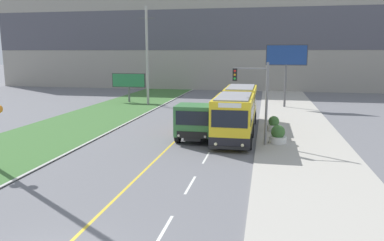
{
  "coord_description": "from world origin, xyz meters",
  "views": [
    {
      "loc": [
        6.03,
        -8.32,
        6.05
      ],
      "look_at": [
        1.1,
        16.49,
        1.4
      ],
      "focal_mm": 35.0,
      "sensor_mm": 36.0,
      "label": 1
    }
  ],
  "objects_px": {
    "dump_truck": "(197,122)",
    "planter_round_second": "(274,124)",
    "planter_round_near": "(278,135)",
    "billboard_large": "(286,59)",
    "city_bus": "(237,111)",
    "traffic_light_mast": "(256,93)",
    "billboard_small": "(129,81)",
    "utility_pole_far": "(147,56)"
  },
  "relations": [
    {
      "from": "city_bus",
      "to": "planter_round_second",
      "type": "xyz_separation_m",
      "value": [
        2.74,
        0.81,
        -1.05
      ]
    },
    {
      "from": "dump_truck",
      "to": "planter_round_near",
      "type": "distance_m",
      "value": 5.52
    },
    {
      "from": "dump_truck",
      "to": "planter_round_second",
      "type": "bearing_deg",
      "value": 35.5
    },
    {
      "from": "traffic_light_mast",
      "to": "billboard_small",
      "type": "height_order",
      "value": "traffic_light_mast"
    },
    {
      "from": "dump_truck",
      "to": "planter_round_second",
      "type": "height_order",
      "value": "dump_truck"
    },
    {
      "from": "utility_pole_far",
      "to": "traffic_light_mast",
      "type": "bearing_deg",
      "value": -53.31
    },
    {
      "from": "utility_pole_far",
      "to": "planter_round_second",
      "type": "relative_size",
      "value": 9.64
    },
    {
      "from": "dump_truck",
      "to": "billboard_small",
      "type": "distance_m",
      "value": 21.49
    },
    {
      "from": "planter_round_second",
      "to": "planter_round_near",
      "type": "bearing_deg",
      "value": -86.85
    },
    {
      "from": "city_bus",
      "to": "dump_truck",
      "type": "bearing_deg",
      "value": -130.63
    },
    {
      "from": "planter_round_near",
      "to": "planter_round_second",
      "type": "relative_size",
      "value": 1.05
    },
    {
      "from": "billboard_large",
      "to": "billboard_small",
      "type": "bearing_deg",
      "value": 177.52
    },
    {
      "from": "billboard_small",
      "to": "traffic_light_mast",
      "type": "bearing_deg",
      "value": -49.97
    },
    {
      "from": "city_bus",
      "to": "planter_round_second",
      "type": "distance_m",
      "value": 3.04
    },
    {
      "from": "utility_pole_far",
      "to": "traffic_light_mast",
      "type": "xyz_separation_m",
      "value": [
        12.85,
        -17.24,
        -2.14
      ]
    },
    {
      "from": "billboard_large",
      "to": "planter_round_near",
      "type": "height_order",
      "value": "billboard_large"
    },
    {
      "from": "billboard_small",
      "to": "dump_truck",
      "type": "bearing_deg",
      "value": -56.8
    },
    {
      "from": "traffic_light_mast",
      "to": "planter_round_near",
      "type": "distance_m",
      "value": 3.3
    },
    {
      "from": "city_bus",
      "to": "utility_pole_far",
      "type": "relative_size",
      "value": 1.12
    },
    {
      "from": "utility_pole_far",
      "to": "traffic_light_mast",
      "type": "height_order",
      "value": "utility_pole_far"
    },
    {
      "from": "dump_truck",
      "to": "billboard_large",
      "type": "xyz_separation_m",
      "value": [
        6.64,
        17.15,
        4.04
      ]
    },
    {
      "from": "utility_pole_far",
      "to": "billboard_large",
      "type": "height_order",
      "value": "utility_pole_far"
    },
    {
      "from": "dump_truck",
      "to": "traffic_light_mast",
      "type": "xyz_separation_m",
      "value": [
        3.98,
        -0.76,
        2.16
      ]
    },
    {
      "from": "utility_pole_far",
      "to": "planter_round_near",
      "type": "bearing_deg",
      "value": -49.13
    },
    {
      "from": "traffic_light_mast",
      "to": "dump_truck",
      "type": "bearing_deg",
      "value": 169.11
    },
    {
      "from": "billboard_large",
      "to": "dump_truck",
      "type": "bearing_deg",
      "value": -111.17
    },
    {
      "from": "utility_pole_far",
      "to": "billboard_small",
      "type": "bearing_deg",
      "value": 152.84
    },
    {
      "from": "dump_truck",
      "to": "billboard_small",
      "type": "xyz_separation_m",
      "value": [
        -11.75,
        17.95,
        1.25
      ]
    },
    {
      "from": "traffic_light_mast",
      "to": "planter_round_near",
      "type": "height_order",
      "value": "traffic_light_mast"
    },
    {
      "from": "dump_truck",
      "to": "billboard_small",
      "type": "bearing_deg",
      "value": 123.2
    },
    {
      "from": "utility_pole_far",
      "to": "traffic_light_mast",
      "type": "distance_m",
      "value": 21.61
    },
    {
      "from": "traffic_light_mast",
      "to": "billboard_small",
      "type": "relative_size",
      "value": 1.3
    },
    {
      "from": "city_bus",
      "to": "utility_pole_far",
      "type": "height_order",
      "value": "utility_pole_far"
    },
    {
      "from": "dump_truck",
      "to": "utility_pole_far",
      "type": "relative_size",
      "value": 0.54
    },
    {
      "from": "planter_round_second",
      "to": "utility_pole_far",
      "type": "bearing_deg",
      "value": 138.02
    },
    {
      "from": "city_bus",
      "to": "billboard_large",
      "type": "height_order",
      "value": "billboard_large"
    },
    {
      "from": "city_bus",
      "to": "billboard_large",
      "type": "bearing_deg",
      "value": 73.85
    },
    {
      "from": "dump_truck",
      "to": "utility_pole_far",
      "type": "bearing_deg",
      "value": 118.3
    },
    {
      "from": "traffic_light_mast",
      "to": "billboard_large",
      "type": "relative_size",
      "value": 0.79
    },
    {
      "from": "traffic_light_mast",
      "to": "planter_round_second",
      "type": "relative_size",
      "value": 4.7
    },
    {
      "from": "billboard_small",
      "to": "planter_round_second",
      "type": "xyz_separation_m",
      "value": [
        17.01,
        -14.2,
        -1.97
      ]
    },
    {
      "from": "city_bus",
      "to": "traffic_light_mast",
      "type": "distance_m",
      "value": 4.39
    }
  ]
}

